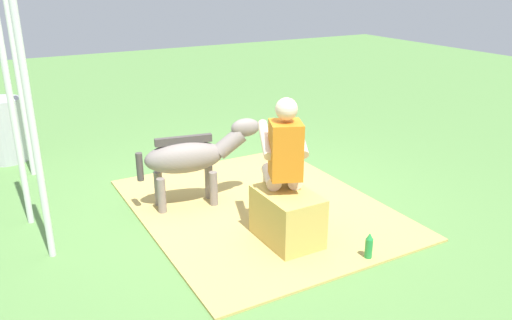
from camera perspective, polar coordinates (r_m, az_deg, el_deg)
name	(u,v)px	position (r m, az deg, el deg)	size (l,w,h in m)	color
ground_plane	(243,202)	(5.71, -1.42, -4.74)	(24.00, 24.00, 0.00)	#568442
hay_patch	(259,208)	(5.55, 0.35, -5.34)	(3.00, 2.44, 0.02)	tan
hay_bale	(287,218)	(4.81, 3.49, -6.44)	(0.67, 0.45, 0.51)	tan
person_seated	(283,160)	(4.74, 3.06, 0.05)	(0.72, 0.57, 1.39)	beige
pony_standing	(193,157)	(5.46, -7.08, 0.37)	(0.46, 1.34, 0.93)	slate
soda_bottle	(369,247)	(4.68, 12.48, -9.44)	(0.07, 0.07, 0.27)	#268C3F
water_barrel	(3,130)	(7.61, -26.38, 3.00)	(0.57, 0.57, 0.85)	#B2B2B7
tent_pole_left	(32,122)	(4.59, -23.73, 3.87)	(0.06, 0.06, 2.50)	silver
tent_pole_right	(18,76)	(6.74, -25.04, 8.47)	(0.06, 0.06, 2.50)	silver
tent_pole_mid	(11,103)	(5.36, -25.66, 5.75)	(0.06, 0.06, 2.50)	silver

